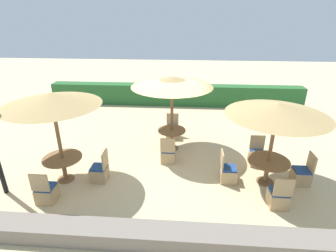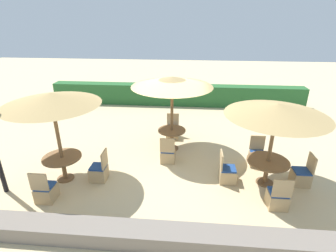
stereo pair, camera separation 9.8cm
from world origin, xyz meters
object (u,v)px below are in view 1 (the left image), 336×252
(patio_chair_front_right_north, at_px, (257,157))
(patio_chair_front_right_south, at_px, (278,197))
(parasol_front_left, at_px, (51,100))
(patio_chair_center_north, at_px, (172,131))
(round_table_front_right, at_px, (268,164))
(parasol_front_right, at_px, (277,109))
(patio_chair_front_right_east, at_px, (301,175))
(patio_chair_front_left_east, at_px, (100,172))
(patio_chair_front_left_south, at_px, (46,192))
(patio_chair_center_south, at_px, (168,154))
(round_table_center, at_px, (172,134))
(patio_chair_front_right_west, at_px, (228,173))
(parasol_center, at_px, (172,82))
(round_table_front_left, at_px, (63,162))

(patio_chair_front_right_north, distance_m, patio_chair_front_right_south, 2.01)
(parasol_front_left, height_order, patio_chair_center_north, parasol_front_left)
(round_table_front_right, distance_m, parasol_front_left, 6.06)
(parasol_front_right, bearing_deg, patio_chair_front_right_north, 91.39)
(patio_chair_center_north, bearing_deg, parasol_front_left, 46.19)
(round_table_front_right, xyz_separation_m, patio_chair_front_right_east, (0.99, 0.04, -0.33))
(parasol_front_right, height_order, patio_chair_front_left_east, parasol_front_right)
(patio_chair_front_right_north, relative_size, patio_chair_front_left_south, 1.00)
(parasol_front_right, xyz_separation_m, patio_chair_center_south, (-2.86, 0.92, -1.95))
(patio_chair_front_left_south, height_order, round_table_center, patio_chair_front_left_south)
(patio_chair_front_right_south, bearing_deg, patio_chair_center_north, 127.37)
(parasol_front_right, distance_m, patio_chair_front_right_west, 2.23)
(patio_chair_front_right_east, relative_size, round_table_center, 0.96)
(patio_chair_front_right_south, relative_size, parasol_front_left, 0.36)
(patio_chair_front_right_north, height_order, round_table_center, patio_chair_front_right_north)
(patio_chair_front_left_east, relative_size, parasol_center, 0.35)
(patio_chair_front_right_north, xyz_separation_m, patio_chair_front_left_south, (-5.79, -2.26, 0.00))
(parasol_front_right, bearing_deg, round_table_center, 146.88)
(round_table_center, bearing_deg, parasol_center, -126.87)
(patio_chair_front_left_east, relative_size, round_table_center, 0.96)
(patio_chair_front_right_east, height_order, round_table_center, patio_chair_front_right_east)
(round_table_front_right, bearing_deg, patio_chair_front_right_north, 91.39)
(patio_chair_front_right_south, height_order, patio_chair_front_left_east, same)
(patio_chair_front_right_west, height_order, patio_chair_center_south, same)
(patio_chair_center_south, bearing_deg, patio_chair_front_left_south, -143.51)
(patio_chair_front_right_east, relative_size, parasol_center, 0.35)
(round_table_front_right, xyz_separation_m, patio_chair_front_left_south, (-5.82, -1.26, -0.33))
(parasol_front_right, relative_size, parasol_front_left, 1.01)
(parasol_front_right, distance_m, patio_chair_front_right_south, 2.20)
(patio_chair_front_right_west, distance_m, patio_chair_front_right_east, 2.07)
(patio_chair_center_north, bearing_deg, patio_chair_front_right_west, 122.56)
(patio_chair_front_right_south, distance_m, parasol_front_left, 6.23)
(patio_chair_front_right_east, bearing_deg, parasol_front_right, 92.22)
(round_table_front_right, distance_m, patio_chair_front_right_south, 1.07)
(patio_chair_front_right_south, xyz_separation_m, patio_chair_center_north, (-2.87, 3.76, 0.00))
(patio_chair_front_right_north, bearing_deg, round_table_center, -16.73)
(patio_chair_front_right_south, height_order, patio_chair_front_left_south, same)
(patio_chair_front_left_south, distance_m, patio_chair_center_north, 4.99)
(round_table_front_right, distance_m, round_table_center, 3.35)
(parasol_front_right, xyz_separation_m, round_table_front_left, (-5.77, -0.30, -1.63))
(round_table_front_right, relative_size, parasol_front_left, 0.44)
(patio_chair_front_left_east, relative_size, patio_chair_center_south, 1.00)
(patio_chair_front_right_east, bearing_deg, patio_chair_center_north, 54.72)
(patio_chair_front_right_north, relative_size, patio_chair_center_south, 1.00)
(round_table_center, xyz_separation_m, patio_chair_center_south, (-0.06, -0.90, -0.30))
(patio_chair_front_right_east, bearing_deg, parasol_center, 64.73)
(parasol_front_left, relative_size, patio_chair_front_left_south, 2.80)
(parasol_front_right, distance_m, parasol_front_left, 5.78)
(round_table_front_left, distance_m, patio_chair_center_south, 3.17)
(parasol_center, bearing_deg, patio_chair_front_left_south, -134.28)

